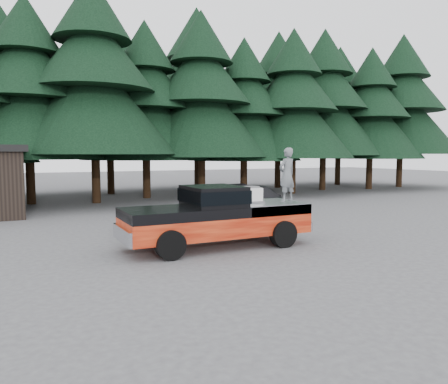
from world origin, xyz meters
name	(u,v)px	position (x,y,z in m)	size (l,w,h in m)	color
ground	(216,249)	(0.00, 0.00, 0.00)	(120.00, 120.00, 0.00)	#48484A
pickup_truck	(216,226)	(0.15, 0.30, 0.67)	(6.00, 2.04, 1.33)	#E95221
truck_cab	(213,195)	(0.05, 0.30, 1.62)	(1.66, 1.90, 0.59)	black
air_compressor	(250,195)	(1.42, 0.41, 1.56)	(0.67, 0.56, 0.46)	silver
man_on_bed	(287,175)	(2.70, 0.18, 2.22)	(0.65, 0.43, 1.78)	slate
parked_car	(257,201)	(4.60, 5.36, 0.72)	(2.01, 4.94, 1.43)	black
treeline	(109,79)	(0.42, 17.20, 7.72)	(60.15, 16.05, 17.50)	black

